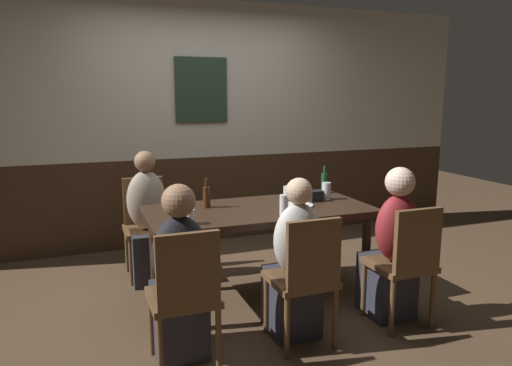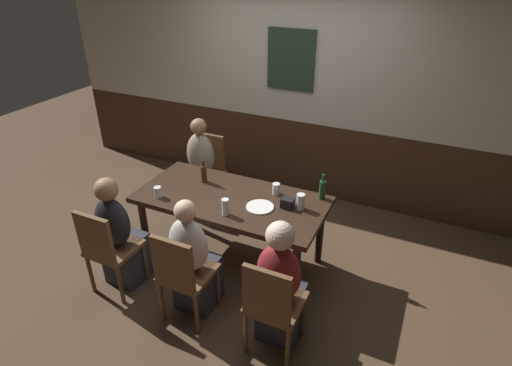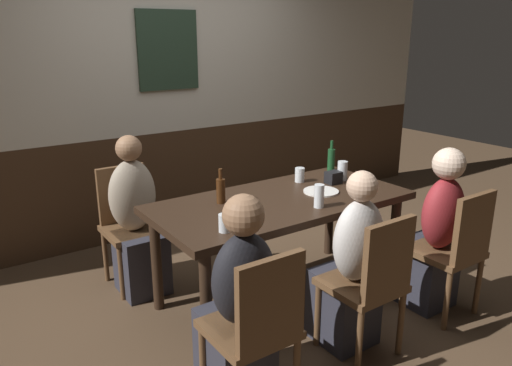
# 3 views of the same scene
# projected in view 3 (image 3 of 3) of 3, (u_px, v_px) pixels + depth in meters

# --- Properties ---
(ground_plane) EXTENTS (12.00, 12.00, 0.00)m
(ground_plane) POSITION_uv_depth(u_px,v_px,m) (280.00, 295.00, 3.56)
(ground_plane) COLOR #4C3826
(wall_back) EXTENTS (6.40, 0.13, 2.60)m
(wall_back) POSITION_uv_depth(u_px,v_px,m) (172.00, 92.00, 4.48)
(wall_back) COLOR #3D2819
(wall_back) RESTS_ON ground_plane
(dining_table) EXTENTS (1.77, 0.84, 0.74)m
(dining_table) POSITION_uv_depth(u_px,v_px,m) (281.00, 210.00, 3.37)
(dining_table) COLOR black
(dining_table) RESTS_ON ground_plane
(chair_left_near) EXTENTS (0.40, 0.40, 0.88)m
(chair_left_near) POSITION_uv_depth(u_px,v_px,m) (258.00, 324.00, 2.33)
(chair_left_near) COLOR brown
(chair_left_near) RESTS_ON ground_plane
(chair_right_near) EXTENTS (0.40, 0.40, 0.88)m
(chair_right_near) POSITION_uv_depth(u_px,v_px,m) (455.00, 247.00, 3.18)
(chair_right_near) COLOR brown
(chair_right_near) RESTS_ON ground_plane
(chair_mid_near) EXTENTS (0.40, 0.40, 0.88)m
(chair_mid_near) POSITION_uv_depth(u_px,v_px,m) (372.00, 280.00, 2.76)
(chair_mid_near) COLOR brown
(chair_mid_near) RESTS_ON ground_plane
(chair_left_far) EXTENTS (0.40, 0.40, 0.88)m
(chair_left_far) POSITION_uv_depth(u_px,v_px,m) (129.00, 219.00, 3.65)
(chair_left_far) COLOR brown
(chair_left_far) RESTS_ON ground_plane
(person_left_near) EXTENTS (0.34, 0.37, 1.11)m
(person_left_near) POSITION_uv_depth(u_px,v_px,m) (239.00, 314.00, 2.47)
(person_left_near) COLOR #2D2D38
(person_left_near) RESTS_ON ground_plane
(person_right_near) EXTENTS (0.34, 0.37, 1.13)m
(person_right_near) POSITION_uv_depth(u_px,v_px,m) (434.00, 241.00, 3.31)
(person_right_near) COLOR #2D2D38
(person_right_near) RESTS_ON ground_plane
(person_mid_near) EXTENTS (0.34, 0.37, 1.10)m
(person_mid_near) POSITION_uv_depth(u_px,v_px,m) (350.00, 274.00, 2.90)
(person_mid_near) COLOR #2D2D38
(person_mid_near) RESTS_ON ground_plane
(person_left_far) EXTENTS (0.34, 0.37, 1.15)m
(person_left_far) POSITION_uv_depth(u_px,v_px,m) (137.00, 228.00, 3.53)
(person_left_far) COLOR #2D2D38
(person_left_far) RESTS_ON ground_plane
(pint_glass_pale) EXTENTS (0.07, 0.07, 0.11)m
(pint_glass_pale) POSITION_uv_depth(u_px,v_px,m) (300.00, 175.00, 3.71)
(pint_glass_pale) COLOR silver
(pint_glass_pale) RESTS_ON dining_table
(beer_glass_half) EXTENTS (0.06, 0.06, 0.15)m
(beer_glass_half) POSITION_uv_depth(u_px,v_px,m) (319.00, 198.00, 3.16)
(beer_glass_half) COLOR silver
(beer_glass_half) RESTS_ON dining_table
(highball_clear) EXTENTS (0.07, 0.07, 0.15)m
(highball_clear) POSITION_uv_depth(u_px,v_px,m) (342.00, 172.00, 3.75)
(highball_clear) COLOR silver
(highball_clear) RESTS_ON dining_table
(pint_glass_amber) EXTENTS (0.07, 0.07, 0.10)m
(pint_glass_amber) POSITION_uv_depth(u_px,v_px,m) (225.00, 224.00, 2.78)
(pint_glass_amber) COLOR silver
(pint_glass_amber) RESTS_ON dining_table
(beer_bottle_green) EXTENTS (0.06, 0.06, 0.25)m
(beer_bottle_green) POSITION_uv_depth(u_px,v_px,m) (331.00, 159.00, 4.00)
(beer_bottle_green) COLOR #194723
(beer_bottle_green) RESTS_ON dining_table
(beer_bottle_brown) EXTENTS (0.06, 0.06, 0.23)m
(beer_bottle_brown) POSITION_uv_depth(u_px,v_px,m) (221.00, 190.00, 3.23)
(beer_bottle_brown) COLOR #42230F
(beer_bottle_brown) RESTS_ON dining_table
(plate_white_large) EXTENTS (0.25, 0.25, 0.01)m
(plate_white_large) POSITION_uv_depth(u_px,v_px,m) (321.00, 191.00, 3.48)
(plate_white_large) COLOR white
(plate_white_large) RESTS_ON dining_table
(condiment_caddy) EXTENTS (0.11, 0.09, 0.09)m
(condiment_caddy) POSITION_uv_depth(u_px,v_px,m) (333.00, 177.00, 3.67)
(condiment_caddy) COLOR black
(condiment_caddy) RESTS_ON dining_table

